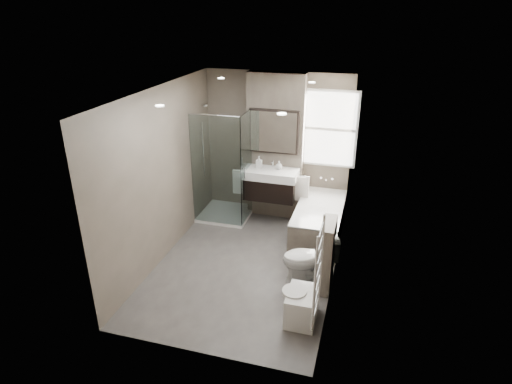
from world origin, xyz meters
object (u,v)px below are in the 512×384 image
(bidet, at_px, (301,305))
(bathtub, at_px, (319,220))
(vanity, at_px, (270,184))
(toilet, at_px, (309,259))

(bidet, bearing_deg, bathtub, 92.39)
(vanity, bearing_deg, bathtub, -19.37)
(bathtub, xyz_separation_m, toilet, (0.05, -1.31, 0.06))
(vanity, xyz_separation_m, bidet, (1.01, -2.46, -0.53))
(vanity, height_order, bathtub, vanity)
(vanity, height_order, bidet, vanity)
(vanity, relative_size, bathtub, 0.59)
(bathtub, bearing_deg, bidet, -87.61)
(bidet, bearing_deg, toilet, 93.06)
(toilet, bearing_deg, bidet, -16.88)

